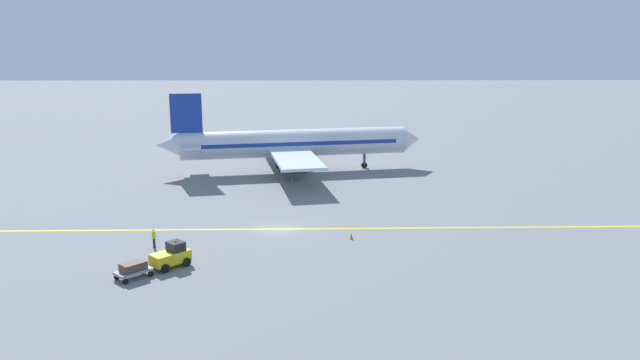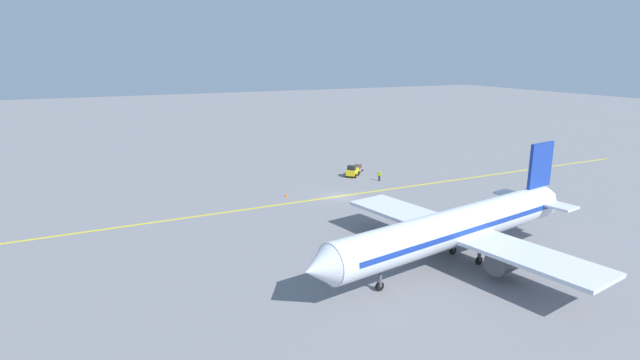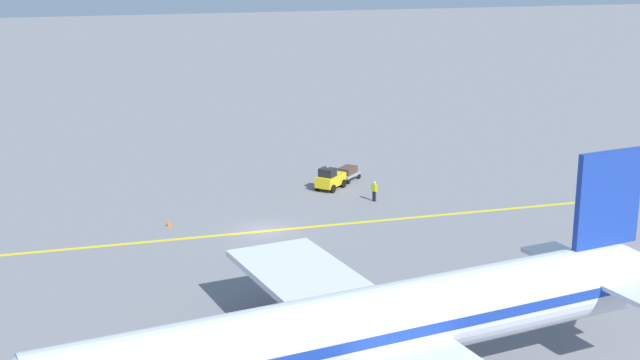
% 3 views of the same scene
% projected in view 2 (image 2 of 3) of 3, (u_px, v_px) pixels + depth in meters
% --- Properties ---
extents(ground_plane, '(400.00, 400.00, 0.00)m').
position_uv_depth(ground_plane, '(338.00, 197.00, 71.86)').
color(ground_plane, slate).
extents(apron_yellow_centreline, '(2.10, 119.99, 0.01)m').
position_uv_depth(apron_yellow_centreline, '(338.00, 196.00, 71.86)').
color(apron_yellow_centreline, yellow).
rests_on(apron_yellow_centreline, ground).
extents(airplane_at_gate, '(28.48, 35.41, 10.60)m').
position_uv_depth(airplane_at_gate, '(458.00, 227.00, 48.18)').
color(airplane_at_gate, silver).
rests_on(airplane_at_gate, ground).
extents(baggage_tug_white, '(3.19, 3.18, 2.11)m').
position_uv_depth(baggage_tug_white, '(352.00, 171.00, 83.38)').
color(baggage_tug_white, gold).
rests_on(baggage_tug_white, ground).
extents(baggage_cart_trailing, '(2.83, 2.82, 1.24)m').
position_uv_depth(baggage_cart_trailing, '(357.00, 168.00, 86.44)').
color(baggage_cart_trailing, gray).
rests_on(baggage_cart_trailing, ground).
extents(ground_crew_worker, '(0.50, 0.38, 1.68)m').
position_uv_depth(ground_crew_worker, '(379.00, 175.00, 80.50)').
color(ground_crew_worker, '#23232D').
rests_on(ground_crew_worker, ground).
extents(traffic_cone_near_nose, '(0.32, 0.32, 0.55)m').
position_uv_depth(traffic_cone_near_nose, '(414.00, 239.00, 54.61)').
color(traffic_cone_near_nose, orange).
rests_on(traffic_cone_near_nose, ground).
extents(traffic_cone_mid_apron, '(0.32, 0.32, 0.55)m').
position_uv_depth(traffic_cone_mid_apron, '(287.00, 195.00, 71.64)').
color(traffic_cone_mid_apron, orange).
rests_on(traffic_cone_mid_apron, ground).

